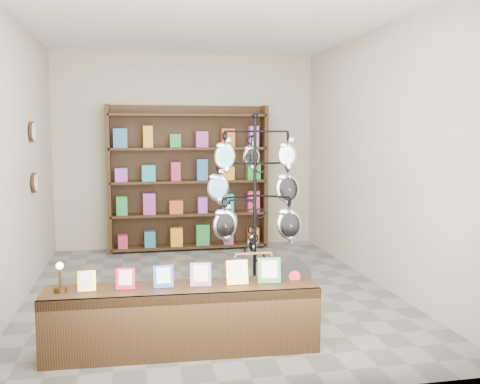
% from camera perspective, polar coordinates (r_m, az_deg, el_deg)
% --- Properties ---
extents(ground, '(5.00, 5.00, 0.00)m').
position_cam_1_polar(ground, '(6.15, -3.24, -10.57)').
color(ground, slate).
rests_on(ground, ground).
extents(room_envelope, '(5.00, 5.00, 5.00)m').
position_cam_1_polar(room_envelope, '(5.88, -3.35, 6.94)').
color(room_envelope, '#BBB096').
rests_on(room_envelope, ground).
extents(display_tree, '(1.02, 0.90, 1.99)m').
position_cam_1_polar(display_tree, '(5.42, 1.59, -0.42)').
color(display_tree, black).
rests_on(display_tree, ground).
extents(front_shelf, '(2.22, 0.54, 0.78)m').
position_cam_1_polar(front_shelf, '(4.52, -6.13, -13.25)').
color(front_shelf, black).
rests_on(front_shelf, ground).
extents(back_shelving, '(2.42, 0.36, 2.20)m').
position_cam_1_polar(back_shelving, '(8.20, -5.52, 1.01)').
color(back_shelving, black).
rests_on(back_shelving, ground).
extents(wall_clocks, '(0.03, 0.24, 0.84)m').
position_cam_1_polar(wall_clocks, '(6.74, -21.19, 3.47)').
color(wall_clocks, black).
rests_on(wall_clocks, ground).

